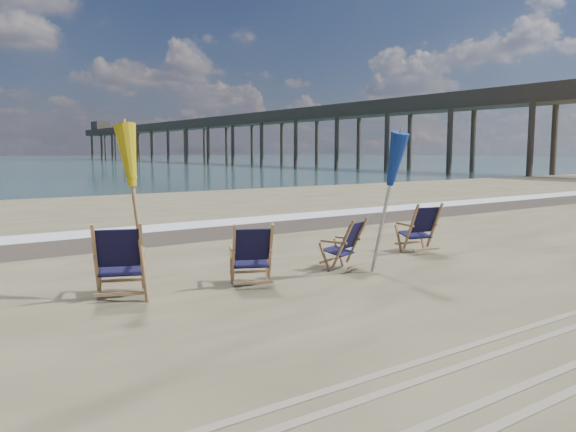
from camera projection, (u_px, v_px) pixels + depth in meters
name	position (u px, v px, depth m)	size (l,w,h in m)	color
surf_foam	(155.00, 228.00, 14.81)	(200.00, 1.40, 0.01)	silver
wet_sand_strip	(179.00, 235.00, 13.60)	(200.00, 2.60, 0.00)	#42362A
tire_tracks	(566.00, 347.00, 5.80)	(80.00, 1.30, 0.01)	gray
beach_chair_0	(142.00, 260.00, 7.69)	(0.69, 0.78, 1.08)	black
beach_chair_1	(270.00, 254.00, 8.37)	(0.63, 0.71, 0.98)	black
beach_chair_2	(357.00, 242.00, 9.73)	(0.58, 0.65, 0.90)	black
beach_chair_3	(435.00, 227.00, 11.19)	(0.65, 0.74, 1.02)	black
umbrella_yellow	(135.00, 163.00, 7.50)	(0.30, 0.30, 2.40)	#B0804F
umbrella_blue	(386.00, 164.00, 9.03)	(0.30, 0.30, 2.36)	#A5A5AD
fishing_pier	(223.00, 134.00, 89.36)	(4.40, 140.00, 9.30)	#4A4036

